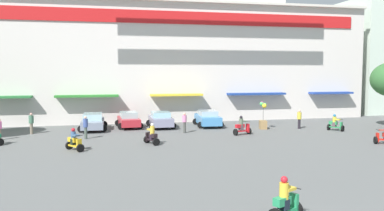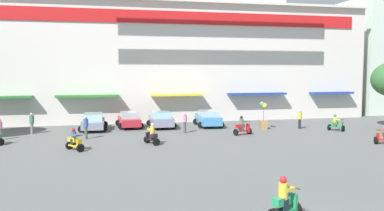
# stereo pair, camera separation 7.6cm
# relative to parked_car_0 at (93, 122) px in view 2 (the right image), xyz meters

# --- Properties ---
(ground_plane) EXTENTS (128.00, 128.00, 0.00)m
(ground_plane) POSITION_rel_parked_car_0_xyz_m (7.96, -13.35, -0.74)
(ground_plane) COLOR #5A5C5B
(colonial_building) EXTENTS (42.37, 17.80, 21.18)m
(colonial_building) POSITION_rel_parked_car_0_xyz_m (7.95, 10.10, 8.33)
(colonial_building) COLOR silver
(colonial_building) RESTS_ON ground
(flank_building_right) EXTENTS (8.31, 11.80, 13.85)m
(flank_building_right) POSITION_rel_parked_car_0_xyz_m (34.86, 10.47, 6.19)
(flank_building_right) COLOR silver
(flank_building_right) RESTS_ON ground
(parked_car_0) EXTENTS (2.51, 4.51, 1.47)m
(parked_car_0) POSITION_rel_parked_car_0_xyz_m (0.00, 0.00, 0.00)
(parked_car_0) COLOR gray
(parked_car_0) RESTS_ON ground
(parked_car_1) EXTENTS (2.43, 4.14, 1.46)m
(parked_car_1) POSITION_rel_parked_car_0_xyz_m (3.14, 0.86, -0.01)
(parked_car_1) COLOR #AF242E
(parked_car_1) RESTS_ON ground
(parked_car_2) EXTENTS (2.43, 3.93, 1.46)m
(parked_car_2) POSITION_rel_parked_car_0_xyz_m (6.00, 0.19, 0.00)
(parked_car_2) COLOR gray
(parked_car_2) RESTS_ON ground
(parked_car_3) EXTENTS (2.57, 4.36, 1.48)m
(parked_car_3) POSITION_rel_parked_car_0_xyz_m (10.41, 0.15, 0.02)
(parked_car_3) COLOR #4486C2
(parked_car_3) RESTS_ON ground
(scooter_rider_2) EXTENTS (1.03, 1.52, 1.53)m
(scooter_rider_2) POSITION_rel_parked_car_0_xyz_m (4.17, -8.02, -0.12)
(scooter_rider_2) COLOR black
(scooter_rider_2) RESTS_ON ground
(scooter_rider_3) EXTENTS (1.57, 0.91, 1.56)m
(scooter_rider_3) POSITION_rel_parked_car_0_xyz_m (11.81, -5.38, -0.09)
(scooter_rider_3) COLOR black
(scooter_rider_3) RESTS_ON ground
(scooter_rider_4) EXTENTS (1.39, 1.05, 1.56)m
(scooter_rider_4) POSITION_rel_parked_car_0_xyz_m (6.92, -23.34, -0.10)
(scooter_rider_4) COLOR black
(scooter_rider_4) RESTS_ON ground
(scooter_rider_7) EXTENTS (1.27, 1.51, 1.48)m
(scooter_rider_7) POSITION_rel_parked_car_0_xyz_m (-0.97, -9.17, -0.13)
(scooter_rider_7) COLOR black
(scooter_rider_7) RESTS_ON ground
(scooter_rider_8) EXTENTS (1.21, 1.40, 1.44)m
(scooter_rider_8) POSITION_rel_parked_car_0_xyz_m (20.45, -5.02, -0.14)
(scooter_rider_8) COLOR black
(scooter_rider_8) RESTS_ON ground
(pedestrian_0) EXTENTS (0.54, 0.54, 1.75)m
(pedestrian_0) POSITION_rel_parked_car_0_xyz_m (-4.87, -1.20, 0.25)
(pedestrian_0) COLOR #776B5A
(pedestrian_0) RESTS_ON ground
(pedestrian_1) EXTENTS (0.45, 0.45, 1.59)m
(pedestrian_1) POSITION_rel_parked_car_0_xyz_m (-6.68, -3.75, 0.18)
(pedestrian_1) COLOR #7C6C55
(pedestrian_1) RESTS_ON ground
(pedestrian_2) EXTENTS (0.38, 0.38, 1.74)m
(pedestrian_2) POSITION_rel_parked_car_0_xyz_m (-0.44, -4.66, 0.25)
(pedestrian_2) COLOR #445048
(pedestrian_2) RESTS_ON ground
(pedestrian_3) EXTENTS (0.52, 0.52, 1.71)m
(pedestrian_3) POSITION_rel_parked_car_0_xyz_m (17.99, -3.20, 0.23)
(pedestrian_3) COLOR black
(pedestrian_3) RESTS_ON ground
(pedestrian_4) EXTENTS (0.53, 0.53, 1.68)m
(pedestrian_4) POSITION_rel_parked_car_0_xyz_m (7.47, -3.38, 0.22)
(pedestrian_4) COLOR #464843
(pedestrian_4) RESTS_ON ground
(balloon_vendor_cart) EXTENTS (0.78, 1.01, 2.43)m
(balloon_vendor_cart) POSITION_rel_parked_car_0_xyz_m (14.79, -2.61, 0.17)
(balloon_vendor_cart) COLOR olive
(balloon_vendor_cart) RESTS_ON ground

